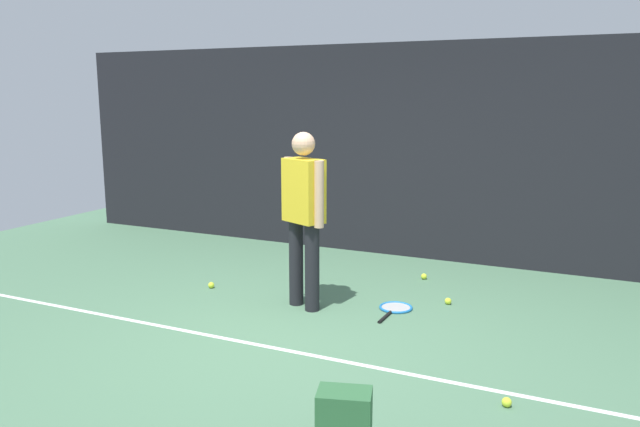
{
  "coord_description": "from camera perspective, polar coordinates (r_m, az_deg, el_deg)",
  "views": [
    {
      "loc": [
        2.31,
        -4.53,
        2.04
      ],
      "look_at": [
        0.0,
        0.4,
        1.0
      ],
      "focal_mm": 35.04,
      "sensor_mm": 36.0,
      "label": 1
    }
  ],
  "objects": [
    {
      "name": "back_fence",
      "position": [
        7.91,
        8.04,
        5.6
      ],
      "size": [
        10.0,
        0.1,
        2.67
      ],
      "primitive_type": "cube",
      "color": "black",
      "rests_on": "ground"
    },
    {
      "name": "tennis_ball_by_fence",
      "position": [
        7.13,
        9.47,
        -5.68
      ],
      "size": [
        0.07,
        0.07,
        0.07
      ],
      "primitive_type": "sphere",
      "color": "#CCE033",
      "rests_on": "ground"
    },
    {
      "name": "court_line",
      "position": [
        5.2,
        -3.53,
        -12.28
      ],
      "size": [
        9.0,
        0.05,
        0.0
      ],
      "primitive_type": "cube",
      "color": "white",
      "rests_on": "ground"
    },
    {
      "name": "tennis_player",
      "position": [
        5.91,
        -1.49,
        0.35
      ],
      "size": [
        0.49,
        0.36,
        1.7
      ],
      "rotation": [
        0.0,
        0.0,
        2.73
      ],
      "color": "black",
      "rests_on": "ground"
    },
    {
      "name": "tennis_ball_near_player",
      "position": [
        6.82,
        -9.91,
        -6.46
      ],
      "size": [
        0.07,
        0.07,
        0.07
      ],
      "primitive_type": "sphere",
      "color": "#CCE033",
      "rests_on": "ground"
    },
    {
      "name": "tennis_ball_mid_court",
      "position": [
        6.35,
        11.62,
        -7.85
      ],
      "size": [
        0.07,
        0.07,
        0.07
      ],
      "primitive_type": "sphere",
      "color": "#CCE033",
      "rests_on": "ground"
    },
    {
      "name": "tennis_ball_far_left",
      "position": [
        4.5,
        16.68,
        -16.18
      ],
      "size": [
        0.07,
        0.07,
        0.07
      ],
      "primitive_type": "sphere",
      "color": "#CCE033",
      "rests_on": "ground"
    },
    {
      "name": "tennis_racket",
      "position": [
        6.13,
        6.85,
        -8.59
      ],
      "size": [
        0.33,
        0.62,
        0.03
      ],
      "rotation": [
        0.0,
        0.0,
        1.55
      ],
      "color": "black",
      "rests_on": "ground"
    },
    {
      "name": "ground_plane",
      "position": [
        5.48,
        -1.81,
        -11.05
      ],
      "size": [
        12.0,
        12.0,
        0.0
      ],
      "primitive_type": "plane",
      "color": "#4C7556"
    }
  ]
}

